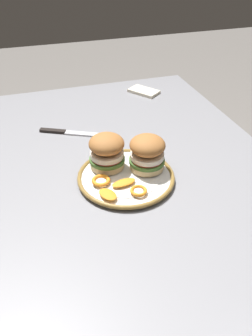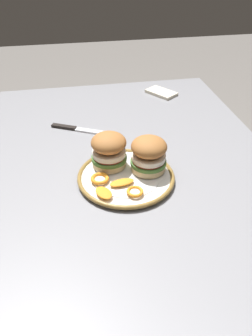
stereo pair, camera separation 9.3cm
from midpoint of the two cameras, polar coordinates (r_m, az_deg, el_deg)
ground_plane at (r=1.54m, az=2.89°, el=-23.53°), size 8.00×8.00×0.00m
dining_table at (r=1.04m, az=3.93°, el=-5.27°), size 1.36×0.89×0.73m
dinner_plate at (r=0.95m, az=2.79°, el=-1.59°), size 0.27×0.27×0.02m
sandwich_half_left at (r=0.96m, az=-0.11°, el=2.99°), size 0.13×0.13×0.10m
sandwich_half_right at (r=0.95m, az=6.63°, el=2.28°), size 0.12×0.12×0.10m
orange_peel_curled at (r=0.88m, az=4.52°, el=-4.06°), size 0.06×0.06×0.01m
orange_peel_strip_long at (r=0.91m, az=2.20°, el=-2.53°), size 0.04×0.07×0.01m
orange_peel_strip_short at (r=0.88m, az=-0.72°, el=-4.27°), size 0.07×0.06×0.01m
orange_peel_small_curl at (r=0.92m, az=-1.54°, el=-1.90°), size 0.05×0.05×0.01m
table_knife at (r=1.20m, az=-6.02°, el=6.40°), size 0.12×0.21×0.01m
folded_napkin at (r=1.48m, az=7.76°, el=12.34°), size 0.14×0.13×0.01m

